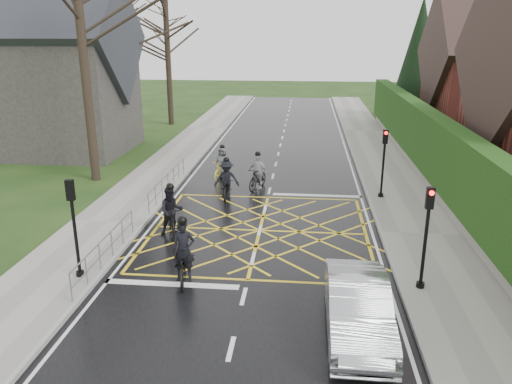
% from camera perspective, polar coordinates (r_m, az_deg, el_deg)
% --- Properties ---
extents(ground, '(120.00, 120.00, 0.00)m').
position_cam_1_polar(ground, '(19.13, 0.43, -4.43)').
color(ground, black).
rests_on(ground, ground).
extents(road, '(9.00, 80.00, 0.01)m').
position_cam_1_polar(road, '(19.13, 0.43, -4.42)').
color(road, black).
rests_on(road, ground).
extents(sidewalk_right, '(3.00, 80.00, 0.15)m').
position_cam_1_polar(sidewalk_right, '(19.53, 18.30, -4.68)').
color(sidewalk_right, gray).
rests_on(sidewalk_right, ground).
extents(sidewalk_left, '(3.00, 80.00, 0.15)m').
position_cam_1_polar(sidewalk_left, '(20.50, -16.54, -3.42)').
color(sidewalk_left, gray).
rests_on(sidewalk_left, ground).
extents(stone_wall, '(0.50, 38.00, 0.70)m').
position_cam_1_polar(stone_wall, '(25.37, 19.47, 1.03)').
color(stone_wall, slate).
rests_on(stone_wall, ground).
extents(hedge, '(0.90, 38.00, 2.80)m').
position_cam_1_polar(hedge, '(24.95, 19.88, 4.88)').
color(hedge, '#14330E').
rests_on(hedge, stone_wall).
extents(house_far, '(9.80, 8.80, 10.30)m').
position_cam_1_polar(house_far, '(38.07, 26.46, 11.72)').
color(house_far, maroon).
rests_on(house_far, ground).
extents(conifer, '(4.60, 4.60, 10.00)m').
position_cam_1_polar(conifer, '(44.62, 18.08, 14.16)').
color(conifer, black).
rests_on(conifer, ground).
extents(church, '(8.80, 7.80, 11.00)m').
position_cam_1_polar(church, '(33.35, -21.89, 12.65)').
color(church, '#2D2B28').
rests_on(church, ground).
extents(tree_near, '(9.24, 9.24, 11.44)m').
position_cam_1_polar(tree_near, '(25.90, -19.52, 18.37)').
color(tree_near, black).
rests_on(tree_near, ground).
extents(tree_mid, '(10.08, 10.08, 12.48)m').
position_cam_1_polar(tree_mid, '(33.71, -15.37, 19.64)').
color(tree_mid, black).
rests_on(tree_mid, ground).
extents(tree_far, '(8.40, 8.40, 10.40)m').
position_cam_1_polar(tree_far, '(41.09, -10.18, 17.55)').
color(tree_far, black).
rests_on(tree_far, ground).
extents(railing_south, '(0.05, 5.04, 1.03)m').
position_cam_1_polar(railing_south, '(16.76, -16.84, -5.71)').
color(railing_south, slate).
rests_on(railing_south, ground).
extents(railing_north, '(0.05, 6.04, 1.03)m').
position_cam_1_polar(railing_north, '(23.43, -10.05, 1.56)').
color(railing_north, slate).
rests_on(railing_north, ground).
extents(traffic_light_ne, '(0.24, 0.31, 3.21)m').
position_cam_1_polar(traffic_light_ne, '(22.79, 14.34, 3.10)').
color(traffic_light_ne, black).
rests_on(traffic_light_ne, ground).
extents(traffic_light_se, '(0.24, 0.31, 3.21)m').
position_cam_1_polar(traffic_light_se, '(14.96, 18.80, -5.16)').
color(traffic_light_se, black).
rests_on(traffic_light_se, ground).
extents(traffic_light_sw, '(0.24, 0.31, 3.21)m').
position_cam_1_polar(traffic_light_sw, '(15.78, -19.98, -4.08)').
color(traffic_light_sw, black).
rests_on(traffic_light_sw, ground).
extents(cyclist_rear, '(1.13, 2.21, 2.05)m').
position_cam_1_polar(cyclist_rear, '(15.44, -8.29, -7.65)').
color(cyclist_rear, black).
rests_on(cyclist_rear, ground).
extents(cyclist_back, '(1.24, 2.07, 2.01)m').
position_cam_1_polar(cyclist_back, '(18.76, -9.66, -2.68)').
color(cyclist_back, black).
rests_on(cyclist_back, ground).
extents(cyclist_mid, '(1.19, 2.02, 1.92)m').
position_cam_1_polar(cyclist_mid, '(22.61, -3.39, 0.99)').
color(cyclist_mid, black).
rests_on(cyclist_mid, ground).
extents(cyclist_front, '(1.11, 1.91, 1.85)m').
position_cam_1_polar(cyclist_front, '(23.91, 0.19, 1.91)').
color(cyclist_front, black).
rests_on(cyclist_front, ground).
extents(cyclist_lead, '(1.07, 1.93, 1.78)m').
position_cam_1_polar(cyclist_lead, '(25.73, -3.86, 2.89)').
color(cyclist_lead, yellow).
rests_on(cyclist_lead, ground).
extents(car, '(1.51, 4.34, 1.43)m').
position_cam_1_polar(car, '(13.00, 11.57, -12.82)').
color(car, '#ACAEB4').
rests_on(car, ground).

